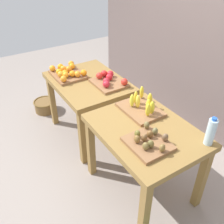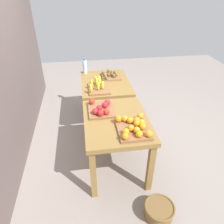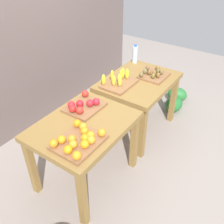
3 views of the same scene
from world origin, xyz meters
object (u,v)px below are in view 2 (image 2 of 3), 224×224
Objects in this scene: display_table_right at (105,88)px; wicker_basket at (159,211)px; apple_bin at (101,109)px; kiwi_bin at (111,75)px; display_table_left at (116,127)px; water_bottle at (85,67)px; banana_crate at (98,87)px; watermelon_pile at (112,93)px; orange_bin at (134,127)px.

display_table_right is 3.07× the size of wicker_basket.
apple_bin is 1.13× the size of kiwi_bin.
apple_bin is at bearing 38.72° from display_table_left.
water_bottle is (0.43, 0.32, 0.24)m from display_table_right.
banana_crate is at bearing 9.44° from display_table_left.
kiwi_bin is (0.44, -0.26, -0.01)m from banana_crate.
banana_crate is at bearing 161.14° from watermelon_pile.
wicker_basket is at bearing -169.87° from display_table_right.
display_table_left is 1.60m from water_bottle.
kiwi_bin reaches higher than wicker_basket.
display_table_left is 1.08m from wicker_basket.
orange_bin is at bearing -173.34° from display_table_right.
apple_bin is at bearing 35.62° from orange_bin.
water_bottle is (0.26, 0.43, 0.09)m from kiwi_bin.
banana_crate is 0.69× the size of watermelon_pile.
kiwi_bin is (1.30, -0.12, 0.15)m from display_table_left.
banana_crate reaches higher than watermelon_pile.
display_table_right is 2.36× the size of banana_crate.
wicker_basket is at bearing -163.82° from banana_crate.
watermelon_pile is (0.69, -0.13, -0.70)m from kiwi_bin.
display_table_right is at bearing -143.79° from water_bottle.
banana_crate is at bearing -2.01° from apple_bin.
orange_bin is 1.23× the size of kiwi_bin.
orange_bin is at bearing -165.17° from water_bottle.
kiwi_bin is 1.00m from watermelon_pile.
apple_bin is at bearing 26.27° from wicker_basket.
watermelon_pile is at bearing -6.94° from display_table_left.
wicker_basket is (-2.83, -0.11, -0.03)m from watermelon_pile.
kiwi_bin is (1.09, -0.28, -0.01)m from apple_bin.
banana_crate is at bearing -165.88° from water_bottle.
banana_crate is 0.72m from water_bottle.
wicker_basket is (-2.39, -0.67, -0.82)m from water_bottle.
apple_bin is 1.13m from kiwi_bin.
watermelon_pile is at bearing -10.30° from kiwi_bin.
kiwi_bin is 1.07× the size of wicker_basket.
display_table_left is at bearing 22.66° from wicker_basket.
watermelon_pile is (0.43, -0.56, -0.80)m from water_bottle.
apple_bin is 1.96m from watermelon_pile.
banana_crate reaches higher than kiwi_bin.
apple_bin is 0.64× the size of watermelon_pile.
display_table_right is 2.86× the size of kiwi_bin.
display_table_right is 1.06m from watermelon_pile.
display_table_right is 2.53× the size of apple_bin.
orange_bin is 1.54m from kiwi_bin.
water_bottle reaches higher than banana_crate.
orange_bin is 0.97m from wicker_basket.
orange_bin reaches higher than wicker_basket.
orange_bin is at bearing 177.89° from watermelon_pile.
banana_crate is 1.39m from watermelon_pile.
display_table_right reaches higher than watermelon_pile.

